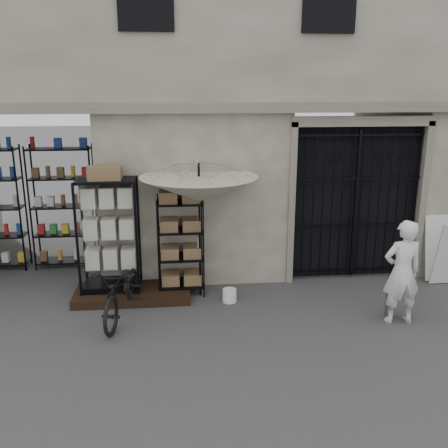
{
  "coord_description": "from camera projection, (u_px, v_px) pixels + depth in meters",
  "views": [
    {
      "loc": [
        -1.59,
        -6.69,
        3.64
      ],
      "look_at": [
        -0.8,
        1.4,
        1.35
      ],
      "focal_mm": 40.0,
      "sensor_mm": 36.0,
      "label": 1
    }
  ],
  "objects": [
    {
      "name": "ground",
      "position": [
        286.0,
        333.0,
        7.54
      ],
      "size": [
        80.0,
        80.0,
        0.0
      ],
      "primitive_type": "plane",
      "color": "black",
      "rests_on": "ground"
    },
    {
      "name": "main_building",
      "position": [
        251.0,
        40.0,
        10.15
      ],
      "size": [
        14.0,
        4.0,
        9.0
      ],
      "primitive_type": "cube",
      "color": "#B3AA97",
      "rests_on": "ground"
    },
    {
      "name": "shop_recess",
      "position": [
        22.0,
        202.0,
        9.39
      ],
      "size": [
        3.0,
        1.7,
        3.0
      ],
      "primitive_type": "cube",
      "color": "black",
      "rests_on": "ground"
    },
    {
      "name": "shop_shelving",
      "position": [
        28.0,
        208.0,
        9.94
      ],
      "size": [
        2.7,
        0.5,
        2.5
      ],
      "primitive_type": "cube",
      "color": "black",
      "rests_on": "ground"
    },
    {
      "name": "iron_gate",
      "position": [
        353.0,
        201.0,
        9.48
      ],
      "size": [
        2.5,
        0.21,
        3.0
      ],
      "color": "black",
      "rests_on": "ground"
    },
    {
      "name": "step_platform",
      "position": [
        133.0,
        294.0,
        8.78
      ],
      "size": [
        2.0,
        0.9,
        0.15
      ],
      "primitive_type": "cube",
      "color": "black",
      "rests_on": "ground"
    },
    {
      "name": "display_cabinet",
      "position": [
        109.0,
        241.0,
        8.61
      ],
      "size": [
        1.01,
        0.66,
        2.12
      ],
      "rotation": [
        0.0,
        0.0,
        -0.05
      ],
      "color": "black",
      "rests_on": "step_platform"
    },
    {
      "name": "wire_rack",
      "position": [
        181.0,
        246.0,
        8.81
      ],
      "size": [
        0.87,
        0.69,
        1.77
      ],
      "rotation": [
        0.0,
        0.0,
        0.19
      ],
      "color": "black",
      "rests_on": "ground"
    },
    {
      "name": "market_umbrella",
      "position": [
        199.0,
        182.0,
        8.36
      ],
      "size": [
        2.15,
        2.18,
        2.84
      ],
      "rotation": [
        0.0,
        0.0,
        0.27
      ],
      "color": "black",
      "rests_on": "ground"
    },
    {
      "name": "white_bucket",
      "position": [
        229.0,
        295.0,
        8.61
      ],
      "size": [
        0.29,
        0.29,
        0.23
      ],
      "primitive_type": "cylinder",
      "rotation": [
        0.0,
        0.0,
        0.26
      ],
      "color": "white",
      "rests_on": "ground"
    },
    {
      "name": "bicycle",
      "position": [
        124.0,
        317.0,
        8.05
      ],
      "size": [
        0.79,
        1.04,
        1.79
      ],
      "primitive_type": "imported",
      "rotation": [
        0.0,
        0.0,
        -0.19
      ],
      "color": "black",
      "rests_on": "ground"
    },
    {
      "name": "steel_bollard",
      "position": [
        390.0,
        297.0,
        7.95
      ],
      "size": [
        0.14,
        0.14,
        0.73
      ],
      "primitive_type": "cylinder",
      "rotation": [
        0.0,
        0.0,
        0.07
      ],
      "color": "slate",
      "rests_on": "ground"
    },
    {
      "name": "shopkeeper",
      "position": [
        397.0,
        321.0,
        7.93
      ],
      "size": [
        0.69,
        1.7,
        0.4
      ],
      "primitive_type": "imported",
      "rotation": [
        0.0,
        0.0,
        3.19
      ],
      "color": "silver",
      "rests_on": "ground"
    },
    {
      "name": "easel_sign",
      "position": [
        445.0,
        251.0,
        9.31
      ],
      "size": [
        0.61,
        0.69,
        1.23
      ],
      "rotation": [
        0.0,
        0.0,
        0.04
      ],
      "color": "silver",
      "rests_on": "ground"
    }
  ]
}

